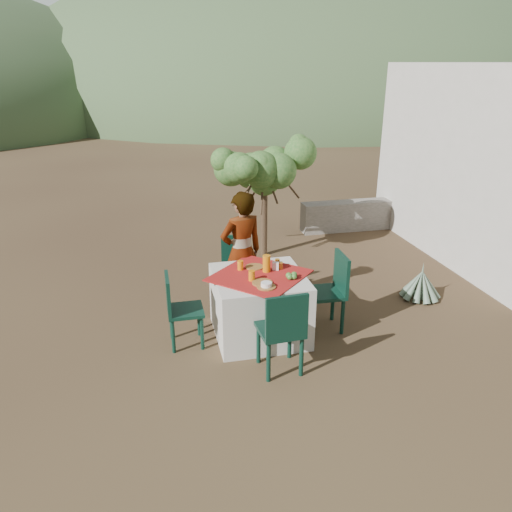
{
  "coord_description": "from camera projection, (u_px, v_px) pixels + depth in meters",
  "views": [
    {
      "loc": [
        -0.52,
        -5.11,
        3.01
      ],
      "look_at": [
        0.71,
        0.33,
        0.83
      ],
      "focal_mm": 35.0,
      "sensor_mm": 36.0,
      "label": 1
    }
  ],
  "objects": [
    {
      "name": "chair_far",
      "position": [
        237.0,
        265.0,
        6.66
      ],
      "size": [
        0.45,
        0.45,
        0.86
      ],
      "rotation": [
        0.0,
        0.0,
        -0.13
      ],
      "color": "black",
      "rests_on": "ground"
    },
    {
      "name": "hill_far_right",
      "position": [
        410.0,
        92.0,
        53.38
      ],
      "size": [
        36.0,
        36.0,
        14.0
      ],
      "primitive_type": "ellipsoid",
      "color": "slate",
      "rests_on": "ground"
    },
    {
      "name": "napkin_holder",
      "position": [
        275.0,
        266.0,
        5.76
      ],
      "size": [
        0.08,
        0.06,
        0.1
      ],
      "primitive_type": "cube",
      "rotation": [
        0.0,
        0.0,
        -0.29
      ],
      "color": "white",
      "rests_on": "table"
    },
    {
      "name": "hill_far_center",
      "position": [
        104.0,
        92.0,
        52.26
      ],
      "size": [
        60.0,
        60.0,
        24.0
      ],
      "primitive_type": "ellipsoid",
      "color": "slate",
      "rests_on": "ground"
    },
    {
      "name": "shrub_tree",
      "position": [
        267.0,
        174.0,
        7.91
      ],
      "size": [
        1.45,
        1.42,
        1.7
      ],
      "color": "#4F3D27",
      "rests_on": "ground"
    },
    {
      "name": "table",
      "position": [
        259.0,
        305.0,
        5.78
      ],
      "size": [
        1.3,
        1.3,
        0.76
      ],
      "color": "silver",
      "rests_on": "ground"
    },
    {
      "name": "glass_near",
      "position": [
        252.0,
        276.0,
        5.48
      ],
      "size": [
        0.07,
        0.07,
        0.11
      ],
      "primitive_type": "cylinder",
      "color": "orange",
      "rests_on": "table"
    },
    {
      "name": "chair_right",
      "position": [
        331.0,
        288.0,
        5.88
      ],
      "size": [
        0.45,
        0.45,
        0.94
      ],
      "rotation": [
        0.0,
        0.0,
        4.68
      ],
      "color": "black",
      "rests_on": "ground"
    },
    {
      "name": "bowl_plate",
      "position": [
        266.0,
        287.0,
        5.33
      ],
      "size": [
        0.21,
        0.21,
        0.01
      ],
      "primitive_type": "cylinder",
      "color": "brown",
      "rests_on": "table"
    },
    {
      "name": "jar_left",
      "position": [
        281.0,
        265.0,
        5.79
      ],
      "size": [
        0.05,
        0.05,
        0.08
      ],
      "primitive_type": "cylinder",
      "color": "#C57E22",
      "rests_on": "table"
    },
    {
      "name": "jar_right",
      "position": [
        277.0,
        263.0,
        5.85
      ],
      "size": [
        0.06,
        0.06,
        0.09
      ],
      "primitive_type": "cylinder",
      "color": "#C57E22",
      "rests_on": "table"
    },
    {
      "name": "chair_left",
      "position": [
        179.0,
        307.0,
        5.53
      ],
      "size": [
        0.39,
        0.39,
        0.85
      ],
      "rotation": [
        0.0,
        0.0,
        1.57
      ],
      "color": "black",
      "rests_on": "ground"
    },
    {
      "name": "fruit_cluster",
      "position": [
        292.0,
        276.0,
        5.53
      ],
      "size": [
        0.13,
        0.12,
        0.07
      ],
      "color": "#43802E",
      "rests_on": "table"
    },
    {
      "name": "glass_far",
      "position": [
        240.0,
        265.0,
        5.76
      ],
      "size": [
        0.07,
        0.07,
        0.11
      ],
      "primitive_type": "cylinder",
      "color": "orange",
      "rests_on": "table"
    },
    {
      "name": "white_bowl",
      "position": [
        266.0,
        284.0,
        5.32
      ],
      "size": [
        0.12,
        0.12,
        0.04
      ],
      "primitive_type": "cylinder",
      "color": "white",
      "rests_on": "bowl_plate"
    },
    {
      "name": "ground",
      "position": [
        203.0,
        337.0,
        5.84
      ],
      "size": [
        160.0,
        160.0,
        0.0
      ],
      "primitive_type": "plane",
      "color": "#372419",
      "rests_on": "ground"
    },
    {
      "name": "stone_wall",
      "position": [
        368.0,
        214.0,
        9.57
      ],
      "size": [
        2.6,
        0.35,
        0.55
      ],
      "primitive_type": "cube",
      "color": "gray",
      "rests_on": "ground"
    },
    {
      "name": "juice_pitcher",
      "position": [
        267.0,
        264.0,
        5.69
      ],
      "size": [
        0.09,
        0.09,
        0.2
      ],
      "primitive_type": "cylinder",
      "color": "orange",
      "rests_on": "table"
    },
    {
      "name": "agave",
      "position": [
        421.0,
        285.0,
        6.75
      ],
      "size": [
        0.54,
        0.54,
        0.58
      ],
      "rotation": [
        0.0,
        0.0,
        -0.41
      ],
      "color": "slate",
      "rests_on": "ground"
    },
    {
      "name": "hill_near_right",
      "position": [
        294.0,
        101.0,
        41.01
      ],
      "size": [
        48.0,
        48.0,
        20.0
      ],
      "primitive_type": "ellipsoid",
      "color": "#3E5932",
      "rests_on": "ground"
    },
    {
      "name": "plate_near",
      "position": [
        262.0,
        283.0,
        5.42
      ],
      "size": [
        0.23,
        0.23,
        0.01
      ],
      "primitive_type": "cylinder",
      "color": "brown",
      "rests_on": "table"
    },
    {
      "name": "chair_near",
      "position": [
        283.0,
        329.0,
        4.98
      ],
      "size": [
        0.46,
        0.46,
        0.94
      ],
      "rotation": [
        0.0,
        0.0,
        3.2
      ],
      "color": "black",
      "rests_on": "ground"
    },
    {
      "name": "plate_far",
      "position": [
        254.0,
        267.0,
        5.84
      ],
      "size": [
        0.22,
        0.22,
        0.01
      ],
      "primitive_type": "cylinder",
      "color": "brown",
      "rests_on": "table"
    },
    {
      "name": "person",
      "position": [
        242.0,
        253.0,
        6.23
      ],
      "size": [
        0.66,
        0.53,
        1.57
      ],
      "primitive_type": "imported",
      "rotation": [
        0.0,
        0.0,
        3.44
      ],
      "color": "#8C6651",
      "rests_on": "ground"
    }
  ]
}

